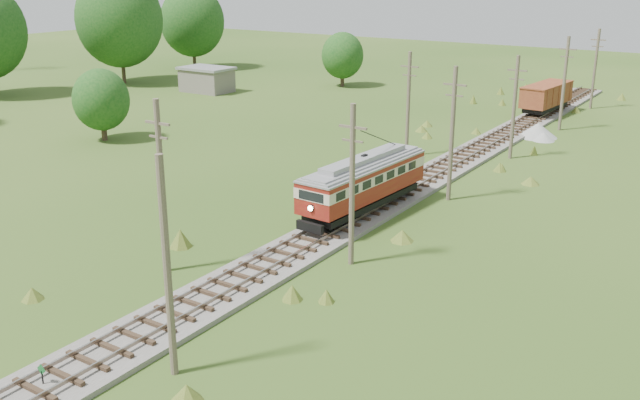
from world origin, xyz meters
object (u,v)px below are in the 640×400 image
Objects in this scene: streetcar at (364,179)px; gondola at (546,96)px; switch_marker at (42,375)px; gravel_pile at (539,131)px.

gondola is (0.00, 38.62, -0.36)m from streetcar.
gravel_pile is (2.89, 51.13, -0.00)m from switch_marker.
switch_marker is 0.10× the size of streetcar.
gravel_pile is (2.69, -11.00, -1.42)m from gondola.
switch_marker is at bearing -93.24° from gravel_pile.
streetcar is at bearing 89.51° from switch_marker.
gondola is 2.16× the size of gravel_pile.
streetcar is 38.63m from gondola.
streetcar is at bearing -84.97° from gondola.
gravel_pile reaches higher than switch_marker.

